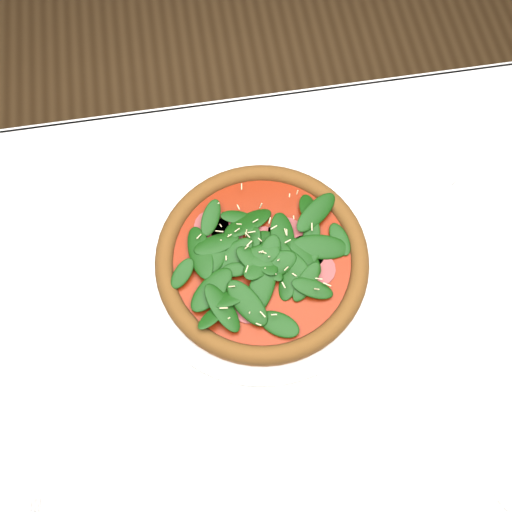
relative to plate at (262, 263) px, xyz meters
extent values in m
plane|color=brown|center=(0.01, -0.07, -0.76)|extent=(6.00, 6.00, 0.00)
cube|color=silver|center=(0.01, -0.07, -0.03)|extent=(1.20, 0.80, 0.04)
cylinder|color=#492F1D|center=(-0.53, 0.27, -0.40)|extent=(0.06, 0.06, 0.71)
cylinder|color=#492F1D|center=(0.55, 0.27, -0.40)|extent=(0.06, 0.06, 0.71)
cube|color=silver|center=(0.01, 0.33, -0.12)|extent=(1.20, 0.01, 0.22)
cylinder|color=white|center=(0.00, 0.00, 0.00)|extent=(0.39, 0.39, 0.01)
torus|color=white|center=(0.00, 0.00, 0.00)|extent=(0.39, 0.39, 0.01)
cylinder|color=#9A5325|center=(0.00, 0.00, 0.01)|extent=(0.37, 0.37, 0.01)
torus|color=#A16425|center=(0.00, 0.00, 0.02)|extent=(0.38, 0.38, 0.03)
cylinder|color=#8E2305|center=(0.00, 0.00, 0.02)|extent=(0.31, 0.31, 0.00)
cylinder|color=#913A3D|center=(0.00, 0.00, 0.02)|extent=(0.27, 0.27, 0.00)
ellipsoid|color=#0F3B0A|center=(0.00, 0.00, 0.03)|extent=(0.30, 0.30, 0.03)
cylinder|color=beige|center=(0.00, 0.00, 0.04)|extent=(0.27, 0.27, 0.00)
cube|color=silver|center=(-0.36, -0.30, 0.00)|extent=(0.02, 0.04, 0.00)
cylinder|color=white|center=(0.32, 0.15, 0.00)|extent=(0.14, 0.14, 0.01)
torus|color=white|center=(0.32, 0.15, 0.00)|extent=(0.14, 0.14, 0.01)
camera|label=1|loc=(-0.06, -0.33, 0.85)|focal=40.00mm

